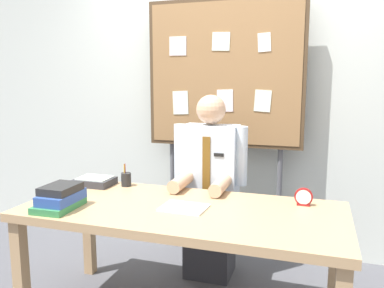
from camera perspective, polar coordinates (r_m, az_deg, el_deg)
name	(u,v)px	position (r m, az deg, el deg)	size (l,w,h in m)	color
back_wall	(229,95)	(3.39, 5.50, 7.22)	(6.40, 0.08, 2.70)	silver
desk	(182,220)	(2.35, -1.45, -11.04)	(1.88, 0.84, 0.73)	tan
person	(210,194)	(2.91, 2.64, -7.30)	(0.55, 0.56, 1.37)	#2D2D33
bulletin_board	(224,77)	(3.19, 4.72, 9.69)	(1.28, 0.09, 2.11)	#4C3823
book_stack	(60,198)	(2.41, -18.72, -7.47)	(0.21, 0.30, 0.14)	#337F47
open_notebook	(184,208)	(2.30, -1.18, -9.31)	(0.26, 0.20, 0.01)	white
desk_clock	(304,198)	(2.44, 16.02, -7.55)	(0.11, 0.04, 0.11)	maroon
pen_holder	(126,179)	(2.81, -9.63, -5.11)	(0.07, 0.07, 0.16)	#262626
paper_tray	(95,181)	(2.88, -14.03, -5.32)	(0.26, 0.20, 0.06)	#333338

